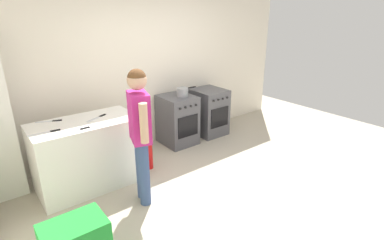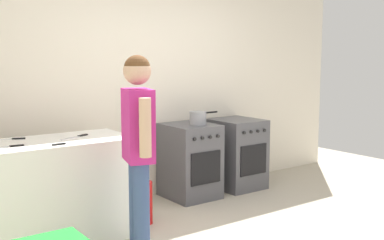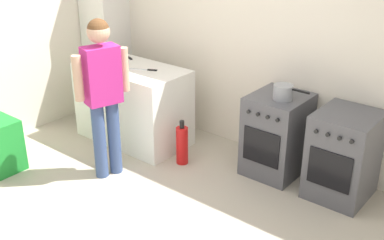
{
  "view_description": "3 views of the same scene",
  "coord_description": "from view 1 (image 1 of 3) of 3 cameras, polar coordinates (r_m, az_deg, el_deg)",
  "views": [
    {
      "loc": [
        -2.43,
        -2.4,
        2.21
      ],
      "look_at": [
        -0.04,
        0.67,
        0.78
      ],
      "focal_mm": 28.0,
      "sensor_mm": 36.0,
      "label": 1
    },
    {
      "loc": [
        -2.81,
        -2.81,
        1.62
      ],
      "look_at": [
        -0.06,
        0.97,
        1.0
      ],
      "focal_mm": 45.0,
      "sensor_mm": 36.0,
      "label": 2
    },
    {
      "loc": [
        2.47,
        -2.42,
        2.56
      ],
      "look_at": [
        0.02,
        0.6,
        0.83
      ],
      "focal_mm": 45.0,
      "sensor_mm": 36.0,
      "label": 3
    }
  ],
  "objects": [
    {
      "name": "ground_plane",
      "position": [
        4.07,
        6.41,
        -12.8
      ],
      "size": [
        8.0,
        8.0,
        0.0
      ],
      "primitive_type": "plane",
      "color": "#ADA38E"
    },
    {
      "name": "back_wall",
      "position": [
        5.07,
        -8.7,
        9.66
      ],
      "size": [
        6.0,
        0.1,
        2.6
      ],
      "primitive_type": "cube",
      "color": "silver",
      "rests_on": "ground"
    },
    {
      "name": "counter_unit",
      "position": [
        4.15,
        -19.21,
        -6.08
      ],
      "size": [
        1.3,
        0.7,
        0.9
      ],
      "primitive_type": "cube",
      "color": "silver",
      "rests_on": "ground"
    },
    {
      "name": "oven_left",
      "position": [
        5.17,
        -2.78,
        0.04
      ],
      "size": [
        0.54,
        0.62,
        0.85
      ],
      "color": "#4C4C51",
      "rests_on": "ground"
    },
    {
      "name": "oven_right",
      "position": [
        5.59,
        3.19,
        1.59
      ],
      "size": [
        0.54,
        0.62,
        0.85
      ],
      "color": "#4C4C51",
      "rests_on": "ground"
    },
    {
      "name": "pot",
      "position": [
        5.01,
        -1.8,
        5.35
      ],
      "size": [
        0.37,
        0.19,
        0.15
      ],
      "color": "gray",
      "rests_on": "oven_left"
    },
    {
      "name": "knife_carving",
      "position": [
        4.05,
        -17.6,
        0.43
      ],
      "size": [
        0.31,
        0.17,
        0.01
      ],
      "color": "silver",
      "rests_on": "counter_unit"
    },
    {
      "name": "knife_bread",
      "position": [
        3.78,
        -26.16,
        -2.16
      ],
      "size": [
        0.35,
        0.06,
        0.01
      ],
      "color": "silver",
      "rests_on": "counter_unit"
    },
    {
      "name": "knife_chef",
      "position": [
        4.14,
        -25.44,
        -0.2
      ],
      "size": [
        0.3,
        0.15,
        0.01
      ],
      "color": "silver",
      "rests_on": "counter_unit"
    },
    {
      "name": "knife_paring",
      "position": [
        3.75,
        -19.3,
        -1.35
      ],
      "size": [
        0.21,
        0.03,
        0.01
      ],
      "color": "silver",
      "rests_on": "counter_unit"
    },
    {
      "name": "person",
      "position": [
        3.43,
        -9.9,
        -1.24
      ],
      "size": [
        0.29,
        0.55,
        1.63
      ],
      "color": "#384C7A",
      "rests_on": "ground"
    },
    {
      "name": "fire_extinguisher",
      "position": [
        4.46,
        -8.34,
        -6.55
      ],
      "size": [
        0.13,
        0.13,
        0.5
      ],
      "color": "red",
      "rests_on": "ground"
    },
    {
      "name": "recycling_crate_upper",
      "position": [
        2.87,
        -21.43,
        -20.1
      ],
      "size": [
        0.52,
        0.36,
        0.28
      ],
      "primitive_type": "cube",
      "color": "#1E842D",
      "rests_on": "recycling_crate_lower"
    }
  ]
}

